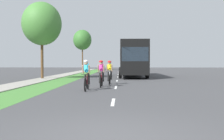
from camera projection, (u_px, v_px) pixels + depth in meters
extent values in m
plane|color=#424244|center=(118.00, 78.00, 24.76)|extent=(120.00, 120.00, 0.00)
cube|color=#478438|center=(73.00, 77.00, 24.90)|extent=(2.09, 70.00, 0.01)
cube|color=#9E998E|center=(53.00, 77.00, 24.96)|extent=(1.82, 70.00, 0.10)
cube|color=white|center=(113.00, 102.00, 9.17)|extent=(0.12, 1.80, 0.01)
cube|color=white|center=(116.00, 87.00, 14.77)|extent=(0.12, 1.80, 0.01)
cube|color=white|center=(117.00, 81.00, 20.36)|extent=(0.12, 1.80, 0.01)
cube|color=white|center=(118.00, 77.00, 25.96)|extent=(0.12, 1.80, 0.01)
cube|color=white|center=(118.00, 74.00, 31.55)|extent=(0.12, 1.80, 0.01)
cube|color=white|center=(118.00, 73.00, 37.15)|extent=(0.12, 1.80, 0.01)
cube|color=white|center=(119.00, 72.00, 42.74)|extent=(0.12, 1.80, 0.01)
cube|color=white|center=(119.00, 71.00, 48.34)|extent=(0.12, 1.80, 0.01)
cube|color=white|center=(119.00, 70.00, 53.93)|extent=(0.12, 1.80, 0.01)
torus|color=black|center=(88.00, 83.00, 13.53)|extent=(0.06, 0.68, 0.68)
torus|color=black|center=(85.00, 85.00, 12.50)|extent=(0.06, 0.68, 0.68)
cylinder|color=maroon|center=(86.00, 81.00, 12.91)|extent=(0.04, 0.59, 0.43)
cylinder|color=maroon|center=(87.00, 78.00, 13.19)|extent=(0.04, 0.04, 0.55)
cylinder|color=maroon|center=(87.00, 74.00, 12.95)|extent=(0.03, 0.55, 0.03)
cylinder|color=black|center=(85.00, 74.00, 12.50)|extent=(0.42, 0.02, 0.02)
ellipsoid|color=#26A5CC|center=(87.00, 68.00, 13.01)|extent=(0.30, 0.54, 0.63)
sphere|color=tan|center=(86.00, 63.00, 12.73)|extent=(0.20, 0.20, 0.20)
ellipsoid|color=white|center=(86.00, 61.00, 12.72)|extent=(0.24, 0.28, 0.16)
cylinder|color=tan|center=(83.00, 69.00, 12.74)|extent=(0.07, 0.26, 0.45)
cylinder|color=tan|center=(89.00, 69.00, 12.73)|extent=(0.07, 0.26, 0.45)
cylinder|color=black|center=(85.00, 80.00, 13.11)|extent=(0.10, 0.30, 0.60)
cylinder|color=black|center=(89.00, 78.00, 13.05)|extent=(0.10, 0.25, 0.61)
torus|color=black|center=(102.00, 81.00, 15.46)|extent=(0.06, 0.68, 0.68)
torus|color=black|center=(101.00, 82.00, 14.42)|extent=(0.06, 0.68, 0.68)
cylinder|color=maroon|center=(101.00, 78.00, 14.83)|extent=(0.04, 0.59, 0.43)
cylinder|color=maroon|center=(102.00, 76.00, 15.11)|extent=(0.04, 0.04, 0.55)
cylinder|color=maroon|center=(101.00, 73.00, 14.87)|extent=(0.03, 0.55, 0.03)
cylinder|color=black|center=(101.00, 73.00, 14.42)|extent=(0.42, 0.02, 0.02)
ellipsoid|color=#CC2D8C|center=(101.00, 67.00, 14.93)|extent=(0.30, 0.54, 0.63)
sphere|color=tan|center=(101.00, 63.00, 14.65)|extent=(0.20, 0.20, 0.20)
ellipsoid|color=red|center=(101.00, 62.00, 14.64)|extent=(0.24, 0.28, 0.16)
cylinder|color=tan|center=(98.00, 69.00, 14.66)|extent=(0.07, 0.26, 0.45)
cylinder|color=tan|center=(104.00, 69.00, 14.65)|extent=(0.07, 0.26, 0.45)
cylinder|color=black|center=(100.00, 78.00, 15.03)|extent=(0.10, 0.30, 0.60)
cylinder|color=black|center=(103.00, 77.00, 14.97)|extent=(0.10, 0.25, 0.61)
torus|color=black|center=(110.00, 79.00, 17.21)|extent=(0.06, 0.68, 0.68)
torus|color=black|center=(109.00, 80.00, 16.18)|extent=(0.06, 0.68, 0.68)
cylinder|color=silver|center=(110.00, 77.00, 16.59)|extent=(0.04, 0.59, 0.43)
cylinder|color=silver|center=(110.00, 75.00, 16.87)|extent=(0.04, 0.04, 0.55)
cylinder|color=silver|center=(110.00, 72.00, 16.63)|extent=(0.03, 0.55, 0.03)
cylinder|color=black|center=(109.00, 72.00, 16.18)|extent=(0.42, 0.02, 0.02)
ellipsoid|color=yellow|center=(110.00, 67.00, 16.69)|extent=(0.30, 0.54, 0.63)
sphere|color=tan|center=(109.00, 63.00, 16.41)|extent=(0.20, 0.20, 0.20)
ellipsoid|color=red|center=(109.00, 62.00, 16.40)|extent=(0.24, 0.28, 0.16)
cylinder|color=tan|center=(107.00, 68.00, 16.42)|extent=(0.07, 0.26, 0.45)
cylinder|color=tan|center=(112.00, 68.00, 16.41)|extent=(0.07, 0.26, 0.45)
cylinder|color=black|center=(108.00, 77.00, 16.79)|extent=(0.10, 0.30, 0.60)
cylinder|color=black|center=(111.00, 75.00, 16.73)|extent=(0.10, 0.25, 0.61)
cube|color=black|center=(132.00, 58.00, 27.13)|extent=(2.50, 11.60, 3.10)
cube|color=#1E2833|center=(132.00, 55.00, 27.12)|extent=(2.52, 10.67, 0.64)
cube|color=#1E2833|center=(135.00, 54.00, 21.35)|extent=(2.25, 0.06, 1.20)
cylinder|color=black|center=(120.00, 73.00, 23.44)|extent=(0.28, 0.96, 0.96)
cylinder|color=black|center=(147.00, 73.00, 23.36)|extent=(0.28, 0.96, 0.96)
cylinder|color=black|center=(120.00, 71.00, 30.39)|extent=(0.28, 0.96, 0.96)
cylinder|color=black|center=(141.00, 71.00, 30.31)|extent=(0.28, 0.96, 0.96)
cube|color=maroon|center=(127.00, 68.00, 43.12)|extent=(1.76, 4.30, 0.76)
cube|color=maroon|center=(127.00, 64.00, 43.25)|extent=(1.55, 2.24, 0.52)
cube|color=#1E2833|center=(127.00, 64.00, 42.28)|extent=(1.44, 0.08, 0.44)
cylinder|color=black|center=(122.00, 70.00, 41.82)|extent=(0.22, 0.64, 0.64)
cylinder|color=black|center=(133.00, 70.00, 41.77)|extent=(0.22, 0.64, 0.64)
cylinder|color=black|center=(122.00, 69.00, 44.49)|extent=(0.22, 0.64, 0.64)
cylinder|color=black|center=(132.00, 69.00, 44.43)|extent=(0.22, 0.64, 0.64)
cylinder|color=brown|center=(42.00, 59.00, 22.77)|extent=(0.24, 0.24, 3.55)
ellipsoid|color=#478438|center=(42.00, 24.00, 22.68)|extent=(3.52, 3.52, 3.87)
cylinder|color=brown|center=(82.00, 59.00, 50.05)|extent=(0.24, 0.24, 4.60)
ellipsoid|color=#38722D|center=(82.00, 40.00, 49.95)|extent=(3.61, 3.61, 3.97)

